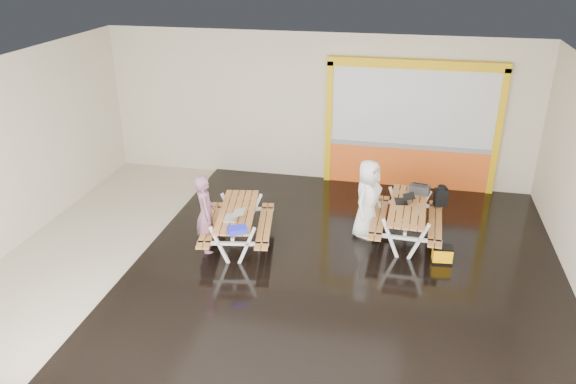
% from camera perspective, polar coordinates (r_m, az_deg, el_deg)
% --- Properties ---
extents(room, '(10.02, 8.02, 3.52)m').
position_cam_1_polar(room, '(9.46, -1.13, 1.95)').
color(room, beige).
rests_on(room, ground).
extents(deck, '(7.50, 7.98, 0.05)m').
position_cam_1_polar(deck, '(10.07, 5.96, -7.75)').
color(deck, black).
rests_on(deck, room).
extents(kiosk, '(3.88, 0.16, 3.00)m').
position_cam_1_polar(kiosk, '(13.05, 12.39, 6.31)').
color(kiosk, orange).
rests_on(kiosk, room).
extents(picnic_table_left, '(1.56, 2.05, 0.74)m').
position_cam_1_polar(picnic_table_left, '(10.55, -5.16, -2.73)').
color(picnic_table_left, '#B17338').
rests_on(picnic_table_left, deck).
extents(picnic_table_right, '(1.37, 1.96, 0.77)m').
position_cam_1_polar(picnic_table_right, '(10.90, 12.05, -2.17)').
color(picnic_table_right, '#B17338').
rests_on(picnic_table_right, deck).
extents(person_left, '(0.56, 0.65, 1.52)m').
position_cam_1_polar(person_left, '(10.32, -8.37, -2.22)').
color(person_left, '#805167').
rests_on(person_left, deck).
extents(person_right, '(0.75, 0.90, 1.58)m').
position_cam_1_polar(person_right, '(10.85, 8.11, -0.71)').
color(person_right, white).
rests_on(person_right, deck).
extents(laptop_left, '(0.41, 0.38, 0.16)m').
position_cam_1_polar(laptop_left, '(10.16, -5.54, -2.43)').
color(laptop_left, silver).
rests_on(laptop_left, picnic_table_left).
extents(laptop_right, '(0.39, 0.36, 0.15)m').
position_cam_1_polar(laptop_right, '(10.91, 11.70, -0.76)').
color(laptop_right, black).
rests_on(laptop_right, picnic_table_right).
extents(blue_pouch, '(0.39, 0.36, 0.10)m').
position_cam_1_polar(blue_pouch, '(9.68, -5.19, -3.85)').
color(blue_pouch, '#2024C5').
rests_on(blue_pouch, picnic_table_left).
extents(toolbox, '(0.42, 0.27, 0.22)m').
position_cam_1_polar(toolbox, '(11.33, 13.25, 0.26)').
color(toolbox, black).
rests_on(toolbox, picnic_table_right).
extents(backpack, '(0.29, 0.22, 0.42)m').
position_cam_1_polar(backpack, '(11.52, 15.30, -0.38)').
color(backpack, black).
rests_on(backpack, picnic_table_right).
extents(dark_case, '(0.43, 0.38, 0.13)m').
position_cam_1_polar(dark_case, '(11.16, 9.28, -4.01)').
color(dark_case, black).
rests_on(dark_case, deck).
extents(fluke_bag, '(0.38, 0.27, 0.31)m').
position_cam_1_polar(fluke_bag, '(10.46, 15.42, -6.17)').
color(fluke_bag, black).
rests_on(fluke_bag, deck).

